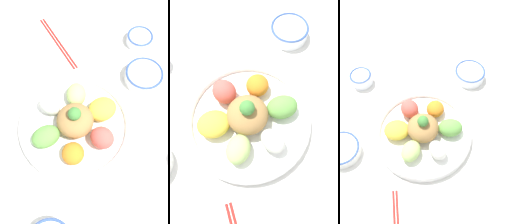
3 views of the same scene
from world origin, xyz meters
The scene contains 6 objects.
ground_plane centered at (0.00, 0.00, 0.00)m, with size 2.40×2.40×0.00m, color white.
salad_platter centered at (0.00, 0.01, 0.03)m, with size 0.33×0.33×0.12m.
sauce_bowl_dark centered at (0.26, -0.07, 0.02)m, with size 0.12×0.12×0.04m.
sauce_bowl_far centered at (0.38, 0.01, 0.02)m, with size 0.09×0.09×0.04m.
chopsticks_pair_near centered at (0.22, 0.24, 0.00)m, with size 0.12×0.23×0.01m.
serving_spoon_main centered at (-0.08, -0.26, 0.00)m, with size 0.07×0.14×0.01m.
Camera 1 is at (-0.22, -0.16, 0.72)m, focal length 42.00 mm.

